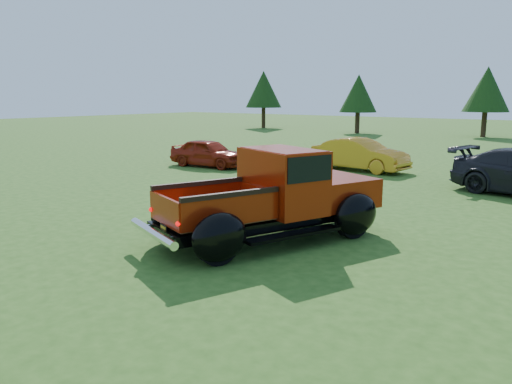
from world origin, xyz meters
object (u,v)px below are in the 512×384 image
show_car_red (208,153)px  tree_mid_left (487,89)px  tree_far_west (264,89)px  tree_west (358,94)px  pickup_truck (282,195)px  show_car_yellow (360,154)px

show_car_red → tree_mid_left: bearing=-17.6°
tree_mid_left → show_car_red: 24.25m
tree_far_west → tree_mid_left: 19.03m
tree_far_west → tree_west: (10.00, -1.00, -0.41)m
pickup_truck → show_car_red: pickup_truck is taller
tree_far_west → show_car_red: (13.50, -22.45, -2.94)m
tree_far_west → tree_mid_left: tree_far_west is taller
tree_far_west → show_car_yellow: tree_far_west is taller
pickup_truck → show_car_red: 10.95m
show_car_yellow → show_car_red: bearing=121.9°
tree_far_west → show_car_yellow: (19.06, -19.63, -2.88)m
show_car_yellow → tree_far_west: bearing=49.2°
tree_far_west → pickup_truck: tree_far_west is taller
pickup_truck → show_car_yellow: pickup_truck is taller
tree_mid_left → show_car_red: bearing=-103.2°
tree_west → tree_mid_left: size_ratio=0.92×
tree_west → tree_far_west: bearing=174.3°
tree_mid_left → show_car_yellow: tree_mid_left is taller
tree_far_west → tree_mid_left: (19.00, 1.00, -0.14)m
tree_far_west → show_car_yellow: size_ratio=1.35×
pickup_truck → show_car_yellow: (-2.87, 9.80, -0.25)m
show_car_red → tree_west: bearing=4.9°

